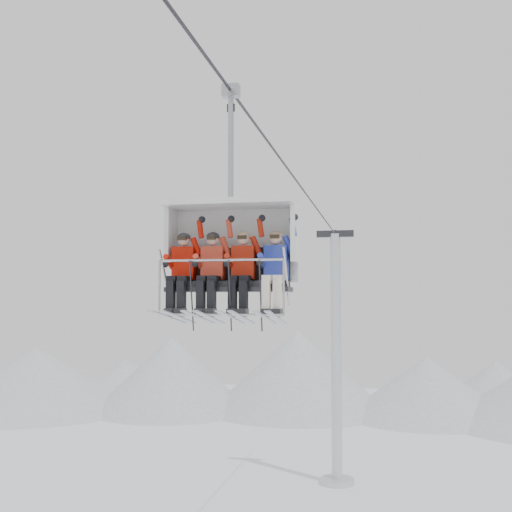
% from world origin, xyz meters
% --- Properties ---
extents(ridgeline, '(72.00, 21.00, 7.00)m').
position_xyz_m(ridgeline, '(-1.58, 42.05, 2.84)').
color(ridgeline, silver).
rests_on(ridgeline, ground).
extents(lift_tower_right, '(2.00, 1.80, 13.48)m').
position_xyz_m(lift_tower_right, '(0.00, 22.00, 5.78)').
color(lift_tower_right, silver).
rests_on(lift_tower_right, ground).
extents(haul_cable, '(0.06, 50.00, 0.06)m').
position_xyz_m(haul_cable, '(0.00, 0.00, 13.30)').
color(haul_cable, '#2A292E').
rests_on(haul_cable, lift_tower_left).
extents(chairlift_carrier, '(2.23, 1.17, 3.98)m').
position_xyz_m(chairlift_carrier, '(0.00, -2.10, 10.64)').
color(chairlift_carrier, black).
rests_on(chairlift_carrier, haul_cable).
extents(skier_far_left, '(0.38, 1.69, 1.54)m').
position_xyz_m(skier_far_left, '(-0.80, -2.41, 10.18)').
color(skier_far_left, '#C01405').
rests_on(skier_far_left, chairlift_carrier).
extents(skier_center_left, '(0.38, 1.69, 1.54)m').
position_xyz_m(skier_center_left, '(-0.28, -2.41, 10.18)').
color(skier_center_left, red).
rests_on(skier_center_left, chairlift_carrier).
extents(skier_center_right, '(0.38, 1.69, 1.54)m').
position_xyz_m(skier_center_right, '(0.25, -2.41, 10.18)').
color(skier_center_right, '#A81D0B').
rests_on(skier_center_right, chairlift_carrier).
extents(skier_far_right, '(0.38, 1.69, 1.54)m').
position_xyz_m(skier_far_right, '(0.80, -2.41, 10.18)').
color(skier_far_right, '#24349F').
rests_on(skier_far_right, chairlift_carrier).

